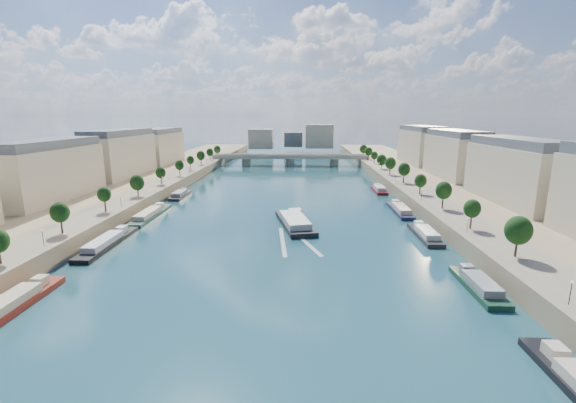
{
  "coord_description": "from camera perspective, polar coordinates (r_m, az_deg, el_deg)",
  "views": [
    {
      "loc": [
        8.47,
        -54.55,
        35.47
      ],
      "look_at": [
        3.61,
        81.46,
        5.0
      ],
      "focal_mm": 24.0,
      "sensor_mm": 36.0,
      "label": 1
    }
  ],
  "objects": [
    {
      "name": "quay_left",
      "position": [
        177.34,
        -24.98,
        0.71
      ],
      "size": [
        44.0,
        520.0,
        5.0
      ],
      "primitive_type": "cube",
      "color": "#9E8460",
      "rests_on": "ground"
    },
    {
      "name": "quay_right",
      "position": [
        170.32,
        23.9,
        0.36
      ],
      "size": [
        44.0,
        520.0,
        5.0
      ],
      "primitive_type": "cube",
      "color": "#9E8460",
      "rests_on": "ground"
    },
    {
      "name": "moored_barges_right",
      "position": [
        120.01,
        20.0,
        -4.94
      ],
      "size": [
        5.0,
        159.73,
        3.6
      ],
      "color": "black",
      "rests_on": "ground"
    },
    {
      "name": "skyline",
      "position": [
        374.69,
        1.26,
        9.43
      ],
      "size": [
        79.0,
        42.0,
        22.0
      ],
      "color": "#C5B497",
      "rests_on": "ground"
    },
    {
      "name": "trees_left",
      "position": [
        170.77,
        -19.83,
        3.45
      ],
      "size": [
        4.8,
        268.8,
        8.26
      ],
      "color": "#382B1E",
      "rests_on": "ground"
    },
    {
      "name": "ground",
      "position": [
        158.8,
        -1.06,
        -0.29
      ],
      "size": [
        700.0,
        700.0,
        0.0
      ],
      "primitive_type": "plane",
      "color": "#0B3134",
      "rests_on": "ground"
    },
    {
      "name": "buildings_right",
      "position": [
        184.28,
        26.7,
        5.36
      ],
      "size": [
        16.0,
        226.0,
        23.2
      ],
      "color": "#C5B497",
      "rests_on": "ground"
    },
    {
      "name": "bridge",
      "position": [
        280.44,
        0.31,
        6.4
      ],
      "size": [
        112.0,
        12.0,
        8.15
      ],
      "color": "#C1B79E",
      "rests_on": "ground"
    },
    {
      "name": "tour_barge",
      "position": [
        127.11,
        1.01,
        -3.04
      ],
      "size": [
        14.79,
        30.82,
        4.03
      ],
      "rotation": [
        0.0,
        0.0,
        0.22
      ],
      "color": "black",
      "rests_on": "ground"
    },
    {
      "name": "pave_left",
      "position": [
        170.58,
        -20.57,
        1.54
      ],
      "size": [
        14.0,
        520.0,
        0.1
      ],
      "primitive_type": "cube",
      "color": "gray",
      "rests_on": "quay_left"
    },
    {
      "name": "trees_right",
      "position": [
        172.82,
        17.68,
        3.71
      ],
      "size": [
        4.8,
        268.8,
        8.26
      ],
      "color": "#382B1E",
      "rests_on": "ground"
    },
    {
      "name": "lamps_right",
      "position": [
        167.82,
        17.25,
        2.55
      ],
      "size": [
        0.36,
        200.36,
        4.28
      ],
      "color": "black",
      "rests_on": "ground"
    },
    {
      "name": "pave_right",
      "position": [
        164.82,
        19.14,
        1.28
      ],
      "size": [
        14.0,
        520.0,
        0.1
      ],
      "primitive_type": "cube",
      "color": "gray",
      "rests_on": "quay_right"
    },
    {
      "name": "buildings_left",
      "position": [
        191.94,
        -27.25,
        5.54
      ],
      "size": [
        16.0,
        226.0,
        23.2
      ],
      "color": "#C5B497",
      "rests_on": "ground"
    },
    {
      "name": "moored_barges_left",
      "position": [
        118.8,
        -25.21,
        -5.57
      ],
      "size": [
        5.0,
        152.68,
        3.6
      ],
      "color": "#1C1C3E",
      "rests_on": "ground"
    },
    {
      "name": "wake",
      "position": [
        111.62,
        0.85,
        -5.9
      ],
      "size": [
        13.22,
        25.99,
        0.04
      ],
      "color": "silver",
      "rests_on": "ground"
    },
    {
      "name": "lamps_left",
      "position": [
        159.31,
        -20.5,
        1.81
      ],
      "size": [
        0.36,
        200.36,
        4.28
      ],
      "color": "black",
      "rests_on": "ground"
    }
  ]
}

